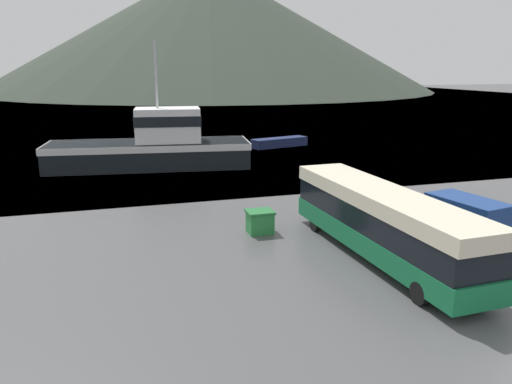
% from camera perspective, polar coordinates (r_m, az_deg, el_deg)
% --- Properties ---
extents(water_surface, '(240.00, 240.00, 0.00)m').
position_cam_1_polar(water_surface, '(152.06, -12.63, 10.58)').
color(water_surface, '#475B6B').
rests_on(water_surface, ground).
extents(hill_backdrop, '(161.53, 161.53, 44.82)m').
position_cam_1_polar(hill_backdrop, '(195.15, -5.31, 18.16)').
color(hill_backdrop, '#333D33').
rests_on(hill_backdrop, ground).
extents(tour_bus, '(3.08, 13.11, 3.23)m').
position_cam_1_polar(tour_bus, '(23.58, 14.15, -3.16)').
color(tour_bus, '#146B3D').
rests_on(tour_bus, ground).
extents(delivery_van, '(2.96, 5.85, 2.30)m').
position_cam_1_polar(delivery_van, '(27.50, 22.03, -2.62)').
color(delivery_van, navy).
rests_on(delivery_van, ground).
extents(fishing_boat, '(17.92, 7.30, 10.83)m').
position_cam_1_polar(fishing_boat, '(44.85, -11.63, 5.18)').
color(fishing_boat, black).
rests_on(fishing_boat, water_surface).
extents(storage_bin, '(1.42, 1.23, 1.23)m').
position_cam_1_polar(storage_bin, '(26.67, 0.45, -3.39)').
color(storage_bin, '#287F3D').
rests_on(storage_bin, ground).
extents(small_boat, '(6.73, 3.25, 0.98)m').
position_cam_1_polar(small_boat, '(55.55, 2.69, 5.69)').
color(small_boat, '#19234C').
rests_on(small_boat, water_surface).
extents(mooring_bollard, '(0.45, 0.45, 0.86)m').
position_cam_1_polar(mooring_bollard, '(34.91, 10.45, 0.32)').
color(mooring_bollard, '#B29919').
rests_on(mooring_bollard, ground).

